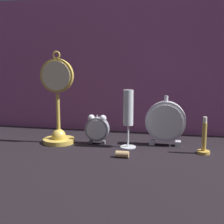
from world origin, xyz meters
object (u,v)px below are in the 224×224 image
Objects in this scene: pocket_watch_on_stand at (58,110)px; brass_candlestick at (204,142)px; alarm_clock_twin_bell at (97,128)px; wine_cork at (122,154)px; champagne_flute at (128,113)px; mantel_clock_silver at (166,122)px.

brass_candlestick is at bearing -3.07° from pocket_watch_on_stand.
alarm_clock_twin_bell is 2.63× the size of wine_cork.
champagne_flute is 0.17m from wine_cork.
alarm_clock_twin_bell is at bearing 168.74° from champagne_flute.
champagne_flute is at bearing 90.48° from wine_cork.
mantel_clock_silver is 1.46× the size of brass_candlestick.
pocket_watch_on_stand is 3.12× the size of alarm_clock_twin_bell.
pocket_watch_on_stand is at bearing -173.15° from alarm_clock_twin_bell.
alarm_clock_twin_bell is (0.15, 0.02, -0.06)m from pocket_watch_on_stand.
mantel_clock_silver is 0.16m from brass_candlestick.
alarm_clock_twin_bell is 0.14m from champagne_flute.
brass_candlestick is at bearing -6.86° from alarm_clock_twin_bell.
pocket_watch_on_stand is 1.66× the size of champagne_flute.
alarm_clock_twin_bell is at bearing -172.92° from mantel_clock_silver.
champagne_flute is (-0.13, -0.06, 0.04)m from mantel_clock_silver.
brass_candlestick is (0.38, -0.05, -0.02)m from alarm_clock_twin_bell.
mantel_clock_silver is at bearing 149.68° from brass_candlestick.
pocket_watch_on_stand is at bearing -173.00° from mantel_clock_silver.
champagne_flute is at bearing -156.89° from mantel_clock_silver.
brass_candlestick reaches higher than alarm_clock_twin_bell.
mantel_clock_silver is (0.40, 0.05, -0.04)m from pocket_watch_on_stand.
pocket_watch_on_stand is at bearing 154.77° from wine_cork.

